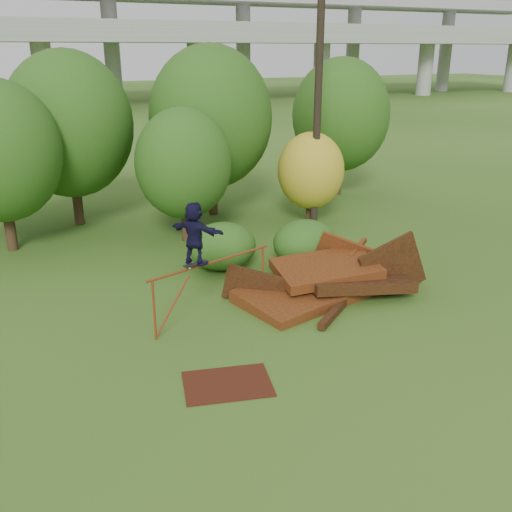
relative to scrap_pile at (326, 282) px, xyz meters
name	(u,v)px	position (x,y,z in m)	size (l,w,h in m)	color
ground	(321,339)	(-1.49, -2.24, -0.39)	(240.00, 240.00, 0.00)	#2D5116
scrap_pile	(326,282)	(0.00, 0.00, 0.00)	(5.84, 3.74, 2.16)	#41170B
grind_rail	(212,274)	(-3.43, -0.05, 0.83)	(3.65, 1.19, 1.57)	maroon
skateboard	(196,264)	(-3.90, -0.20, 1.24)	(0.69, 0.37, 0.07)	black
skater	(195,233)	(-3.90, -0.20, 2.02)	(1.44, 0.46, 1.55)	black
flat_plate	(227,384)	(-4.29, -3.11, -0.38)	(1.81, 1.29, 0.03)	#3C170D
tree_1	(69,125)	(-5.25, 10.13, 3.50)	(4.78, 4.78, 6.65)	black
tree_2	(183,164)	(-2.03, 6.36, 2.42)	(3.38, 3.38, 4.77)	black
tree_3	(211,118)	(0.13, 9.27, 3.60)	(4.93, 4.93, 6.84)	black
tree_4	(311,171)	(3.19, 6.47, 1.70)	(2.61, 2.61, 3.61)	black
tree_5	(341,115)	(6.81, 10.06, 3.32)	(4.48, 4.48, 6.30)	black
shrub_left	(222,246)	(-1.88, 3.17, 0.35)	(2.15, 1.98, 1.49)	#234C14
shrub_right	(305,243)	(0.64, 2.35, 0.35)	(2.09, 1.92, 1.48)	#234C14
utility_pole	(318,94)	(3.10, 5.97, 4.62)	(1.40, 0.28, 9.89)	black
freeway_overpass	(34,14)	(-1.49, 60.68, 9.92)	(160.00, 15.00, 13.70)	gray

